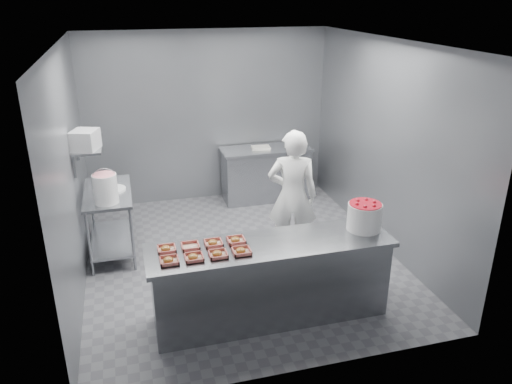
# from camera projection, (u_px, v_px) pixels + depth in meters

# --- Properties ---
(floor) EXTENTS (4.50, 4.50, 0.00)m
(floor) POSITION_uv_depth(u_px,v_px,m) (241.00, 257.00, 6.73)
(floor) COLOR #4C4C51
(floor) RESTS_ON ground
(ceiling) EXTENTS (4.50, 4.50, 0.00)m
(ceiling) POSITION_uv_depth(u_px,v_px,m) (238.00, 42.00, 5.68)
(ceiling) COLOR white
(ceiling) RESTS_ON wall_back
(wall_back) EXTENTS (4.00, 0.04, 2.80)m
(wall_back) POSITION_uv_depth(u_px,v_px,m) (208.00, 117.00, 8.22)
(wall_back) COLOR slate
(wall_back) RESTS_ON ground
(wall_left) EXTENTS (0.04, 4.50, 2.80)m
(wall_left) POSITION_uv_depth(u_px,v_px,m) (71.00, 173.00, 5.72)
(wall_left) COLOR slate
(wall_left) RESTS_ON ground
(wall_right) EXTENTS (0.04, 4.50, 2.80)m
(wall_right) POSITION_uv_depth(u_px,v_px,m) (384.00, 146.00, 6.70)
(wall_right) COLOR slate
(wall_right) RESTS_ON ground
(service_counter) EXTENTS (2.60, 0.70, 0.90)m
(service_counter) POSITION_uv_depth(u_px,v_px,m) (270.00, 280.00, 5.36)
(service_counter) COLOR slate
(service_counter) RESTS_ON ground
(prep_table) EXTENTS (0.60, 1.20, 0.90)m
(prep_table) POSITION_uv_depth(u_px,v_px,m) (110.00, 213.00, 6.64)
(prep_table) COLOR slate
(prep_table) RESTS_ON ground
(back_counter) EXTENTS (1.50, 0.60, 0.90)m
(back_counter) POSITION_uv_depth(u_px,v_px,m) (266.00, 173.00, 8.48)
(back_counter) COLOR slate
(back_counter) RESTS_ON ground
(wall_shelf) EXTENTS (0.35, 0.90, 0.03)m
(wall_shelf) POSITION_uv_depth(u_px,v_px,m) (87.00, 145.00, 6.24)
(wall_shelf) COLOR slate
(wall_shelf) RESTS_ON wall_left
(tray_0) EXTENTS (0.19, 0.18, 0.06)m
(tray_0) POSITION_uv_depth(u_px,v_px,m) (169.00, 260.00, 4.81)
(tray_0) COLOR #A37D63
(tray_0) RESTS_ON service_counter
(tray_1) EXTENTS (0.19, 0.18, 0.06)m
(tray_1) POSITION_uv_depth(u_px,v_px,m) (194.00, 257.00, 4.87)
(tray_1) COLOR #A37D63
(tray_1) RESTS_ON service_counter
(tray_2) EXTENTS (0.19, 0.18, 0.06)m
(tray_2) POSITION_uv_depth(u_px,v_px,m) (218.00, 254.00, 4.93)
(tray_2) COLOR #A37D63
(tray_2) RESTS_ON service_counter
(tray_3) EXTENTS (0.19, 0.18, 0.06)m
(tray_3) POSITION_uv_depth(u_px,v_px,m) (241.00, 251.00, 4.99)
(tray_3) COLOR #A37D63
(tray_3) RESTS_ON service_counter
(tray_4) EXTENTS (0.19, 0.18, 0.06)m
(tray_4) POSITION_uv_depth(u_px,v_px,m) (166.00, 249.00, 5.03)
(tray_4) COLOR #A37D63
(tray_4) RESTS_ON service_counter
(tray_5) EXTENTS (0.19, 0.18, 0.04)m
(tray_5) POSITION_uv_depth(u_px,v_px,m) (190.00, 246.00, 5.09)
(tray_5) COLOR #A37D63
(tray_5) RESTS_ON service_counter
(tray_6) EXTENTS (0.19, 0.18, 0.06)m
(tray_6) POSITION_uv_depth(u_px,v_px,m) (213.00, 243.00, 5.14)
(tray_6) COLOR #A37D63
(tray_6) RESTS_ON service_counter
(tray_7) EXTENTS (0.19, 0.18, 0.06)m
(tray_7) POSITION_uv_depth(u_px,v_px,m) (236.00, 240.00, 5.20)
(tray_7) COLOR #A37D63
(tray_7) RESTS_ON service_counter
(worker) EXTENTS (0.74, 0.61, 1.76)m
(worker) POSITION_uv_depth(u_px,v_px,m) (292.00, 196.00, 6.44)
(worker) COLOR white
(worker) RESTS_ON ground
(strawberry_tub) EXTENTS (0.37, 0.37, 0.31)m
(strawberry_tub) POSITION_uv_depth(u_px,v_px,m) (364.00, 216.00, 5.43)
(strawberry_tub) COLOR silver
(strawberry_tub) RESTS_ON service_counter
(glaze_bucket) EXTENTS (0.31, 0.29, 0.45)m
(glaze_bucket) POSITION_uv_depth(u_px,v_px,m) (105.00, 188.00, 6.11)
(glaze_bucket) COLOR silver
(glaze_bucket) RESTS_ON prep_table
(bucket_lid) EXTENTS (0.39, 0.39, 0.03)m
(bucket_lid) POSITION_uv_depth(u_px,v_px,m) (113.00, 189.00, 6.56)
(bucket_lid) COLOR silver
(bucket_lid) RESTS_ON prep_table
(rag) EXTENTS (0.18, 0.17, 0.02)m
(rag) POSITION_uv_depth(u_px,v_px,m) (114.00, 187.00, 6.65)
(rag) COLOR #CCB28C
(rag) RESTS_ON prep_table
(appliance) EXTENTS (0.37, 0.39, 0.24)m
(appliance) POSITION_uv_depth(u_px,v_px,m) (85.00, 140.00, 5.95)
(appliance) COLOR gray
(appliance) RESTS_ON wall_shelf
(paper_stack) EXTENTS (0.33, 0.26, 0.04)m
(paper_stack) POSITION_uv_depth(u_px,v_px,m) (261.00, 148.00, 8.29)
(paper_stack) COLOR silver
(paper_stack) RESTS_ON back_counter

